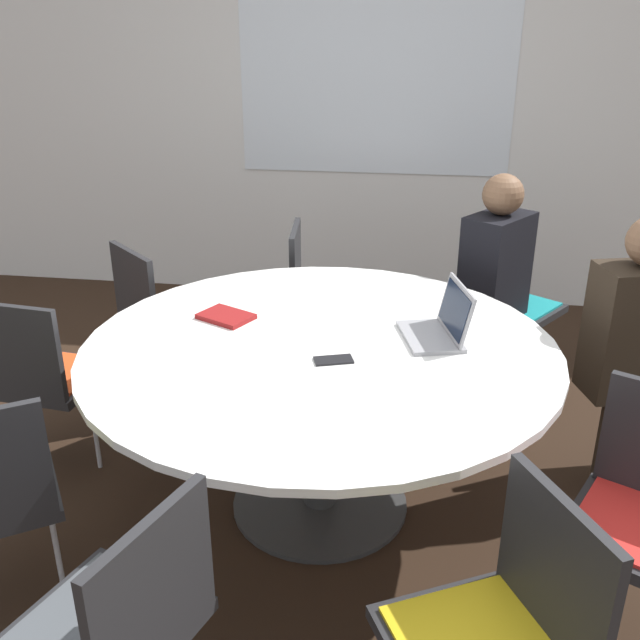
{
  "coord_description": "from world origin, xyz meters",
  "views": [
    {
      "loc": [
        0.36,
        -2.43,
        1.9
      ],
      "look_at": [
        0.0,
        0.0,
        0.85
      ],
      "focal_mm": 40.0,
      "sensor_mm": 36.0,
      "label": 1
    }
  ],
  "objects_px": {
    "chair_3": "(160,310)",
    "person_0": "(637,338)",
    "cell_phone": "(333,360)",
    "chair_7": "(504,626)",
    "chair_2": "(319,289)",
    "person_1": "(498,274)",
    "chair_4": "(40,370)",
    "laptop": "(441,325)",
    "chair_1": "(504,293)",
    "spiral_notebook": "(226,316)",
    "chair_6": "(119,619)"
  },
  "relations": [
    {
      "from": "laptop",
      "to": "cell_phone",
      "type": "xyz_separation_m",
      "value": [
        -0.38,
        -0.26,
        -0.05
      ]
    },
    {
      "from": "person_0",
      "to": "laptop",
      "type": "height_order",
      "value": "person_0"
    },
    {
      "from": "chair_4",
      "to": "spiral_notebook",
      "type": "bearing_deg",
      "value": 14.79
    },
    {
      "from": "laptop",
      "to": "chair_7",
      "type": "bearing_deg",
      "value": -7.63
    },
    {
      "from": "chair_7",
      "to": "person_1",
      "type": "distance_m",
      "value": 2.11
    },
    {
      "from": "spiral_notebook",
      "to": "cell_phone",
      "type": "height_order",
      "value": "spiral_notebook"
    },
    {
      "from": "laptop",
      "to": "spiral_notebook",
      "type": "relative_size",
      "value": 1.37
    },
    {
      "from": "person_0",
      "to": "chair_7",
      "type": "bearing_deg",
      "value": 50.34
    },
    {
      "from": "chair_2",
      "to": "chair_7",
      "type": "distance_m",
      "value": 2.4
    },
    {
      "from": "person_0",
      "to": "chair_1",
      "type": "bearing_deg",
      "value": -81.77
    },
    {
      "from": "chair_7",
      "to": "person_0",
      "type": "height_order",
      "value": "person_0"
    },
    {
      "from": "person_1",
      "to": "spiral_notebook",
      "type": "xyz_separation_m",
      "value": [
        -1.17,
        -0.85,
        0.05
      ]
    },
    {
      "from": "chair_3",
      "to": "person_1",
      "type": "xyz_separation_m",
      "value": [
        1.69,
        0.26,
        0.2
      ]
    },
    {
      "from": "chair_2",
      "to": "cell_phone",
      "type": "xyz_separation_m",
      "value": [
        0.26,
        -1.34,
        0.24
      ]
    },
    {
      "from": "cell_phone",
      "to": "spiral_notebook",
      "type": "bearing_deg",
      "value": 146.64
    },
    {
      "from": "chair_1",
      "to": "cell_phone",
      "type": "xyz_separation_m",
      "value": [
        -0.75,
        -1.42,
        0.24
      ]
    },
    {
      "from": "chair_1",
      "to": "chair_7",
      "type": "bearing_deg",
      "value": 30.15
    },
    {
      "from": "chair_2",
      "to": "laptop",
      "type": "distance_m",
      "value": 1.29
    },
    {
      "from": "chair_3",
      "to": "spiral_notebook",
      "type": "height_order",
      "value": "chair_3"
    },
    {
      "from": "laptop",
      "to": "chair_1",
      "type": "bearing_deg",
      "value": 147.08
    },
    {
      "from": "chair_3",
      "to": "chair_4",
      "type": "distance_m",
      "value": 0.76
    },
    {
      "from": "chair_2",
      "to": "chair_3",
      "type": "distance_m",
      "value": 0.87
    },
    {
      "from": "chair_4",
      "to": "person_0",
      "type": "height_order",
      "value": "person_0"
    },
    {
      "from": "chair_3",
      "to": "person_0",
      "type": "distance_m",
      "value": 2.23
    },
    {
      "from": "chair_2",
      "to": "chair_7",
      "type": "relative_size",
      "value": 1.0
    },
    {
      "from": "chair_4",
      "to": "chair_7",
      "type": "relative_size",
      "value": 1.0
    },
    {
      "from": "chair_3",
      "to": "person_0",
      "type": "xyz_separation_m",
      "value": [
        2.18,
        -0.45,
        0.2
      ]
    },
    {
      "from": "chair_1",
      "to": "cell_phone",
      "type": "relative_size",
      "value": 5.51
    },
    {
      "from": "chair_1",
      "to": "person_0",
      "type": "bearing_deg",
      "value": 58.77
    },
    {
      "from": "chair_6",
      "to": "chair_1",
      "type": "bearing_deg",
      "value": -6.04
    },
    {
      "from": "chair_1",
      "to": "chair_3",
      "type": "xyz_separation_m",
      "value": [
        -1.76,
        -0.51,
        0.0
      ]
    },
    {
      "from": "chair_6",
      "to": "spiral_notebook",
      "type": "xyz_separation_m",
      "value": [
        -0.09,
        1.36,
        0.25
      ]
    },
    {
      "from": "person_1",
      "to": "chair_1",
      "type": "bearing_deg",
      "value": -161.0
    },
    {
      "from": "chair_4",
      "to": "cell_phone",
      "type": "relative_size",
      "value": 5.51
    },
    {
      "from": "chair_3",
      "to": "spiral_notebook",
      "type": "distance_m",
      "value": 0.83
    },
    {
      "from": "chair_4",
      "to": "chair_6",
      "type": "height_order",
      "value": "same"
    },
    {
      "from": "laptop",
      "to": "chair_4",
      "type": "bearing_deg",
      "value": -103.61
    },
    {
      "from": "chair_2",
      "to": "person_0",
      "type": "relative_size",
      "value": 0.71
    },
    {
      "from": "cell_phone",
      "to": "chair_7",
      "type": "bearing_deg",
      "value": -59.22
    },
    {
      "from": "chair_4",
      "to": "chair_1",
      "type": "bearing_deg",
      "value": 37.26
    },
    {
      "from": "chair_2",
      "to": "laptop",
      "type": "bearing_deg",
      "value": 25.03
    },
    {
      "from": "chair_3",
      "to": "chair_7",
      "type": "relative_size",
      "value": 1.0
    },
    {
      "from": "person_1",
      "to": "chair_3",
      "type": "bearing_deg",
      "value": -46.15
    },
    {
      "from": "chair_2",
      "to": "chair_4",
      "type": "bearing_deg",
      "value": -47.87
    },
    {
      "from": "chair_2",
      "to": "person_1",
      "type": "xyz_separation_m",
      "value": [
        0.93,
        -0.17,
        0.2
      ]
    },
    {
      "from": "chair_1",
      "to": "cell_phone",
      "type": "bearing_deg",
      "value": 7.24
    },
    {
      "from": "chair_3",
      "to": "laptop",
      "type": "distance_m",
      "value": 1.57
    },
    {
      "from": "chair_2",
      "to": "chair_3",
      "type": "bearing_deg",
      "value": -65.97
    },
    {
      "from": "chair_4",
      "to": "spiral_notebook",
      "type": "relative_size",
      "value": 3.35
    },
    {
      "from": "chair_4",
      "to": "person_1",
      "type": "height_order",
      "value": "person_1"
    }
  ]
}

